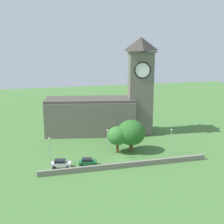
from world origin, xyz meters
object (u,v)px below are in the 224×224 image
(streetlamp_west_end, at_px, (50,147))
(tree_churchyard, at_px, (131,133))
(car_white, at_px, (61,163))
(car_green, at_px, (88,162))
(streetlamp_central, at_px, (171,137))
(streetlamp_west_mid, at_px, (108,140))
(church, at_px, (107,106))
(tree_riverside_east, at_px, (117,136))

(streetlamp_west_end, relative_size, tree_churchyard, 0.79)
(car_white, relative_size, tree_churchyard, 0.56)
(car_green, xyz_separation_m, streetlamp_west_end, (-8.52, 2.39, 3.69))
(car_white, bearing_deg, streetlamp_west_end, 137.50)
(streetlamp_central, bearing_deg, car_white, -176.99)
(streetlamp_west_mid, distance_m, streetlamp_central, 16.63)
(car_white, distance_m, car_green, 6.27)
(streetlamp_central, bearing_deg, streetlamp_west_mid, 177.88)
(car_white, bearing_deg, tree_churchyard, 17.30)
(car_green, bearing_deg, car_white, 177.08)
(church, height_order, streetlamp_west_end, church)
(church, bearing_deg, tree_churchyard, -82.18)
(streetlamp_west_mid, distance_m, tree_churchyard, 8.25)
(church, relative_size, tree_churchyard, 4.00)
(streetlamp_central, xyz_separation_m, tree_riverside_east, (-13.01, 4.54, 0.02))
(streetlamp_west_end, bearing_deg, tree_churchyard, 10.28)
(car_white, height_order, streetlamp_west_mid, streetlamp_west_mid)
(car_green, relative_size, tree_churchyard, 0.52)
(church, bearing_deg, streetlamp_west_end, -131.76)
(streetlamp_west_mid, xyz_separation_m, tree_churchyard, (7.31, 3.82, 0.11))
(car_green, bearing_deg, streetlamp_west_mid, 23.97)
(car_green, bearing_deg, streetlamp_central, 4.69)
(church, height_order, tree_churchyard, church)
(streetlamp_west_mid, bearing_deg, church, 76.87)
(car_green, height_order, tree_riverside_east, tree_riverside_east)
(streetlamp_central, bearing_deg, car_green, -175.31)
(car_green, height_order, streetlamp_west_end, streetlamp_west_end)
(streetlamp_west_end, bearing_deg, streetlamp_west_mid, 0.16)
(church, height_order, car_green, church)
(church, bearing_deg, tree_riverside_east, -94.44)
(tree_churchyard, bearing_deg, streetlamp_west_mid, -152.41)
(car_white, bearing_deg, tree_riverside_east, 21.50)
(tree_churchyard, bearing_deg, car_white, -162.70)
(streetlamp_west_end, bearing_deg, car_white, -42.50)
(car_white, bearing_deg, streetlamp_central, 3.01)
(car_white, relative_size, streetlamp_central, 0.71)
(church, height_order, streetlamp_central, church)
(streetlamp_west_mid, height_order, tree_churchyard, tree_churchyard)
(church, bearing_deg, streetlamp_west_mid, -103.13)
(car_green, relative_size, tree_riverside_east, 0.63)
(car_white, height_order, car_green, car_white)
(car_green, distance_m, tree_churchyard, 14.85)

